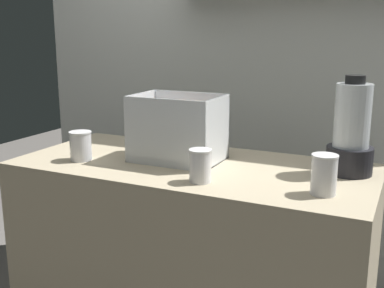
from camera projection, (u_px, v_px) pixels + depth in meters
counter at (192, 268)px, 1.99m from camera, size 1.40×0.64×0.90m
back_wall_unit at (256, 60)px, 2.47m from camera, size 2.60×0.24×2.50m
carrot_display_bin at (180, 140)px, 1.92m from camera, size 0.35×0.24×0.26m
blender_pitcher at (351, 134)px, 1.72m from camera, size 0.17×0.17×0.36m
juice_cup_carrot_far_left at (81, 147)px, 1.92m from camera, size 0.09×0.09×0.12m
juice_cup_orange_left at (200, 167)px, 1.64m from camera, size 0.08×0.08×0.12m
juice_cup_beet_middle at (324, 177)px, 1.52m from camera, size 0.08×0.08×0.13m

